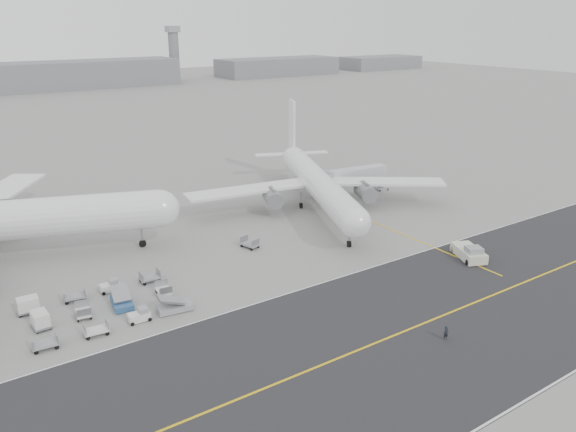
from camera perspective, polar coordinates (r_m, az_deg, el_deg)
ground at (r=77.47m, az=-1.72°, el=-7.51°), size 700.00×700.00×0.00m
taxiway at (r=67.91m, az=10.33°, el=-12.01°), size 220.00×59.00×0.03m
horizon_buildings at (r=327.34m, az=-22.52°, el=11.81°), size 520.00×28.00×28.00m
control_tower at (r=351.75m, az=-11.51°, el=15.96°), size 7.00×7.00×31.25m
airliner_b at (r=108.98m, az=2.94°, el=3.46°), size 48.49×49.48×17.95m
pushback_tug at (r=91.01m, az=17.94°, el=-3.57°), size 5.45×8.45×2.44m
jet_bridge at (r=118.63m, az=6.93°, el=4.11°), size 15.57×4.53×5.82m
gse_cluster at (r=75.89m, az=-18.14°, el=-9.16°), size 24.45×18.85×2.16m
stray_dolly at (r=91.32m, az=-3.89°, el=-3.22°), size 2.45×3.23×1.76m
ground_crew_a at (r=68.44m, az=15.75°, el=-11.37°), size 0.70×0.53×1.74m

